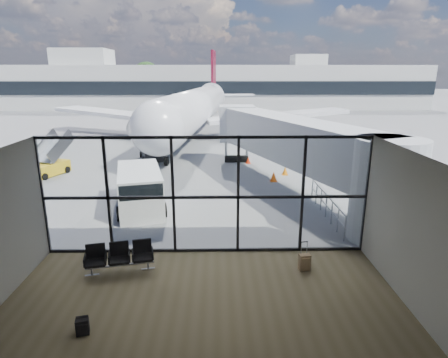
{
  "coord_description": "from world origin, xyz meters",
  "views": [
    {
      "loc": [
        0.44,
        -13.14,
        6.63
      ],
      "look_at": [
        0.73,
        3.0,
        2.05
      ],
      "focal_mm": 30.0,
      "sensor_mm": 36.0,
      "label": 1
    }
  ],
  "objects_px": {
    "mobile_stairs": "(48,167)",
    "suitcase": "(305,262)",
    "service_van": "(140,189)",
    "seating_row": "(119,256)",
    "airliner": "(197,107)",
    "belt_loader": "(151,152)",
    "backpack": "(82,327)"
  },
  "relations": [
    {
      "from": "mobile_stairs",
      "to": "belt_loader",
      "type": "bearing_deg",
      "value": 59.0
    },
    {
      "from": "backpack",
      "to": "mobile_stairs",
      "type": "bearing_deg",
      "value": 102.38
    },
    {
      "from": "suitcase",
      "to": "mobile_stairs",
      "type": "xyz_separation_m",
      "value": [
        -14.46,
        13.01,
        0.24
      ]
    },
    {
      "from": "belt_loader",
      "to": "mobile_stairs",
      "type": "xyz_separation_m",
      "value": [
        -6.15,
        -4.63,
        -0.04
      ]
    },
    {
      "from": "airliner",
      "to": "service_van",
      "type": "xyz_separation_m",
      "value": [
        -1.62,
        -23.84,
        -1.97
      ]
    },
    {
      "from": "suitcase",
      "to": "belt_loader",
      "type": "bearing_deg",
      "value": 105.5
    },
    {
      "from": "service_van",
      "to": "seating_row",
      "type": "bearing_deg",
      "value": -99.08
    },
    {
      "from": "belt_loader",
      "to": "mobile_stairs",
      "type": "relative_size",
      "value": 1.12
    },
    {
      "from": "service_van",
      "to": "airliner",
      "type": "bearing_deg",
      "value": 72.59
    },
    {
      "from": "seating_row",
      "to": "suitcase",
      "type": "xyz_separation_m",
      "value": [
        6.41,
        -0.12,
        -0.25
      ]
    },
    {
      "from": "seating_row",
      "to": "mobile_stairs",
      "type": "xyz_separation_m",
      "value": [
        -8.05,
        12.89,
        -0.01
      ]
    },
    {
      "from": "suitcase",
      "to": "airliner",
      "type": "height_order",
      "value": "airliner"
    },
    {
      "from": "seating_row",
      "to": "suitcase",
      "type": "relative_size",
      "value": 2.21
    },
    {
      "from": "airliner",
      "to": "mobile_stairs",
      "type": "distance_m",
      "value": 19.54
    },
    {
      "from": "seating_row",
      "to": "airliner",
      "type": "xyz_separation_m",
      "value": [
        1.14,
        29.96,
        2.44
      ]
    },
    {
      "from": "backpack",
      "to": "airliner",
      "type": "distance_m",
      "value": 33.44
    },
    {
      "from": "seating_row",
      "to": "belt_loader",
      "type": "relative_size",
      "value": 0.57
    },
    {
      "from": "seating_row",
      "to": "mobile_stairs",
      "type": "distance_m",
      "value": 15.2
    },
    {
      "from": "belt_loader",
      "to": "mobile_stairs",
      "type": "height_order",
      "value": "mobile_stairs"
    },
    {
      "from": "backpack",
      "to": "service_van",
      "type": "bearing_deg",
      "value": 78.38
    },
    {
      "from": "seating_row",
      "to": "service_van",
      "type": "bearing_deg",
      "value": 82.16
    },
    {
      "from": "airliner",
      "to": "belt_loader",
      "type": "distance_m",
      "value": 13.03
    },
    {
      "from": "seating_row",
      "to": "mobile_stairs",
      "type": "bearing_deg",
      "value": 109.69
    },
    {
      "from": "service_van",
      "to": "belt_loader",
      "type": "bearing_deg",
      "value": 83.59
    },
    {
      "from": "belt_loader",
      "to": "suitcase",
      "type": "bearing_deg",
      "value": -82.37
    },
    {
      "from": "seating_row",
      "to": "service_van",
      "type": "relative_size",
      "value": 0.46
    },
    {
      "from": "belt_loader",
      "to": "backpack",
      "type": "bearing_deg",
      "value": -102.83
    },
    {
      "from": "backpack",
      "to": "airliner",
      "type": "relative_size",
      "value": 0.01
    },
    {
      "from": "suitcase",
      "to": "belt_loader",
      "type": "xyz_separation_m",
      "value": [
        -8.31,
        17.63,
        0.28
      ]
    },
    {
      "from": "mobile_stairs",
      "to": "suitcase",
      "type": "bearing_deg",
      "value": -19.92
    },
    {
      "from": "seating_row",
      "to": "belt_loader",
      "type": "height_order",
      "value": "belt_loader"
    },
    {
      "from": "seating_row",
      "to": "backpack",
      "type": "xyz_separation_m",
      "value": [
        -0.16,
        -3.34,
        -0.33
      ]
    }
  ]
}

